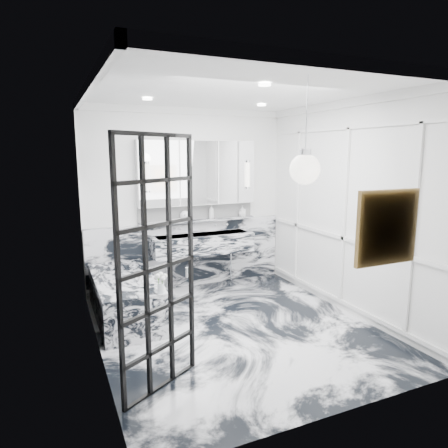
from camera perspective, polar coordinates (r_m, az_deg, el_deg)
name	(u,v)px	position (r m, az deg, el deg)	size (l,w,h in m)	color
floor	(236,329)	(5.07, 1.79, -14.72)	(3.60, 3.60, 0.00)	silver
ceiling	(238,91)	(4.64, 1.99, 18.44)	(3.60, 3.60, 0.00)	white
wall_back	(188,200)	(6.31, -5.23, 3.48)	(3.60, 3.60, 0.00)	white
wall_front	(340,250)	(3.16, 16.20, -3.65)	(3.60, 3.60, 0.00)	white
wall_left	(94,226)	(4.22, -18.09, -0.32)	(3.60, 3.60, 0.00)	white
wall_right	(346,209)	(5.53, 17.01, 2.13)	(3.60, 3.60, 0.00)	white
marble_clad_back	(189,254)	(6.45, -5.03, -4.30)	(3.18, 0.05, 1.05)	silver
marble_clad_left	(96,232)	(4.23, -17.84, -1.11)	(0.02, 3.56, 2.68)	silver
panel_molding	(344,216)	(5.53, 16.80, 1.09)	(0.03, 3.40, 2.30)	white
soap_bottle_a	(211,212)	(6.38, -1.83, 1.77)	(0.08, 0.09, 0.22)	#8C5919
soap_bottle_b	(242,211)	(6.60, 2.64, 1.89)	(0.08, 0.08, 0.18)	#4C4C51
soap_bottle_c	(242,212)	(6.60, 2.59, 1.73)	(0.11, 0.11, 0.15)	silver
face_pot	(185,216)	(6.23, -5.60, 1.20)	(0.16, 0.16, 0.16)	white
amber_bottle	(212,215)	(6.39, -1.77, 1.24)	(0.04, 0.04, 0.10)	#8C5919
flower_vase	(161,288)	(4.65, -9.02, -9.05)	(0.08, 0.08, 0.12)	silver
crittall_door	(158,268)	(3.56, -9.38, -6.16)	(0.88, 0.04, 2.28)	black
artwork	(387,227)	(3.50, 22.28, -0.45)	(0.52, 0.05, 0.52)	orange
pendant_light	(305,169)	(3.43, 11.47, 7.66)	(0.26, 0.26, 0.26)	white
trough_sink	(202,244)	(6.24, -3.10, -2.81)	(1.60, 0.45, 0.30)	silver
ledge	(199,221)	(6.33, -3.66, 0.50)	(1.90, 0.14, 0.04)	silver
subway_tile	(197,212)	(6.37, -3.87, 1.79)	(1.90, 0.03, 0.23)	white
mirror_cabinet	(198,173)	(6.25, -3.76, 7.30)	(1.90, 0.16, 1.00)	white
sconce_left	(147,177)	(5.93, -10.94, 6.59)	(0.07, 0.07, 0.40)	white
sconce_right	(248,175)	(6.50, 3.40, 7.06)	(0.07, 0.07, 0.40)	white
bathtub	(125,297)	(5.43, -13.90, -10.14)	(0.75, 1.65, 0.55)	silver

